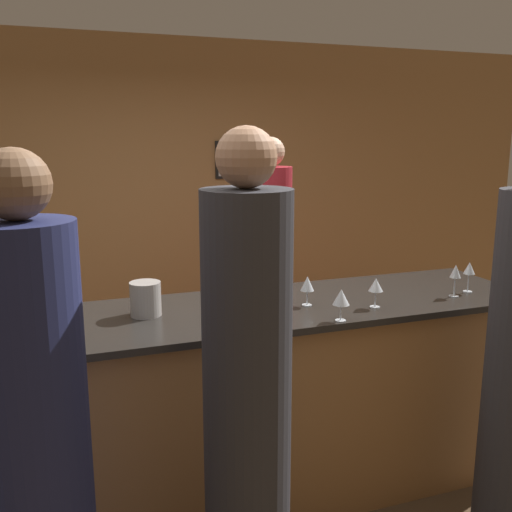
# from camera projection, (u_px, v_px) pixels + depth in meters

# --- Properties ---
(ground_plane) EXTENTS (14.00, 14.00, 0.00)m
(ground_plane) POSITION_uv_depth(u_px,v_px,m) (218.00, 500.00, 3.14)
(ground_plane) COLOR #4C3823
(back_wall) EXTENTS (8.00, 0.08, 2.80)m
(back_wall) POSITION_uv_depth(u_px,v_px,m) (143.00, 201.00, 5.03)
(back_wall) COLOR #A37547
(back_wall) RESTS_ON ground_plane
(bar_counter) EXTENTS (3.54, 0.79, 1.09)m
(bar_counter) POSITION_uv_depth(u_px,v_px,m) (217.00, 409.00, 3.03)
(bar_counter) COLOR #996638
(bar_counter) RESTS_ON ground_plane
(bartender) EXTENTS (0.30, 0.30, 1.96)m
(bartender) POSITION_uv_depth(u_px,v_px,m) (269.00, 287.00, 3.98)
(bartender) COLOR maroon
(bartender) RESTS_ON ground_plane
(guest_0) EXTENTS (0.34, 0.34, 1.93)m
(guest_0) POSITION_uv_depth(u_px,v_px,m) (39.00, 464.00, 1.88)
(guest_0) COLOR #1E234C
(guest_0) RESTS_ON ground_plane
(guest_3) EXTENTS (0.34, 0.34, 2.00)m
(guest_3) POSITION_uv_depth(u_px,v_px,m) (247.00, 406.00, 2.21)
(guest_3) COLOR #2D2D33
(guest_3) RESTS_ON ground_plane
(ice_bucket) EXTENTS (0.15, 0.15, 0.17)m
(ice_bucket) POSITION_uv_depth(u_px,v_px,m) (146.00, 299.00, 2.83)
(ice_bucket) COLOR #9E9993
(ice_bucket) RESTS_ON bar_counter
(wine_glass_0) EXTENTS (0.08, 0.08, 0.16)m
(wine_glass_0) POSITION_uv_depth(u_px,v_px,m) (376.00, 286.00, 2.95)
(wine_glass_0) COLOR silver
(wine_glass_0) RESTS_ON bar_counter
(wine_glass_1) EXTENTS (0.07, 0.07, 0.16)m
(wine_glass_1) POSITION_uv_depth(u_px,v_px,m) (307.00, 284.00, 2.99)
(wine_glass_1) COLOR silver
(wine_glass_1) RESTS_ON bar_counter
(wine_glass_2) EXTENTS (0.06, 0.06, 0.18)m
(wine_glass_2) POSITION_uv_depth(u_px,v_px,m) (469.00, 269.00, 3.24)
(wine_glass_2) COLOR silver
(wine_glass_2) RESTS_ON bar_counter
(wine_glass_3) EXTENTS (0.06, 0.06, 0.18)m
(wine_glass_3) POSITION_uv_depth(u_px,v_px,m) (455.00, 273.00, 3.15)
(wine_glass_3) COLOR silver
(wine_glass_3) RESTS_ON bar_counter
(wine_glass_4) EXTENTS (0.08, 0.08, 0.16)m
(wine_glass_4) POSITION_uv_depth(u_px,v_px,m) (341.00, 298.00, 2.73)
(wine_glass_4) COLOR silver
(wine_glass_4) RESTS_ON bar_counter
(wine_glass_5) EXTENTS (0.08, 0.08, 0.16)m
(wine_glass_5) POSITION_uv_depth(u_px,v_px,m) (262.00, 302.00, 2.65)
(wine_glass_5) COLOR silver
(wine_glass_5) RESTS_ON bar_counter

